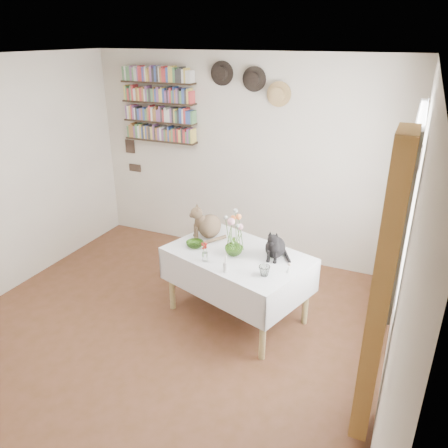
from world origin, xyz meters
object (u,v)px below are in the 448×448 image
at_px(tabby_cat, 210,220).
at_px(flower_vase, 234,246).
at_px(dining_table, 237,269).
at_px(bookshelf_unit, 159,105).
at_px(black_cat, 276,242).

xyz_separation_m(tabby_cat, flower_vase, (0.39, -0.28, -0.10)).
bearing_deg(flower_vase, tabby_cat, 144.39).
xyz_separation_m(dining_table, tabby_cat, (-0.41, 0.24, 0.36)).
bearing_deg(bookshelf_unit, black_cat, -32.11).
height_order(tabby_cat, flower_vase, tabby_cat).
xyz_separation_m(flower_vase, bookshelf_unit, (-1.61, 1.37, 1.04)).
bearing_deg(tabby_cat, black_cat, 44.01).
relative_size(dining_table, black_cat, 5.03).
distance_m(tabby_cat, flower_vase, 0.49).
relative_size(dining_table, flower_vase, 8.53).
bearing_deg(flower_vase, bookshelf_unit, 139.63).
height_order(black_cat, flower_vase, black_cat).
height_order(dining_table, flower_vase, flower_vase).
height_order(tabby_cat, bookshelf_unit, bookshelf_unit).
bearing_deg(black_cat, tabby_cat, 164.96).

